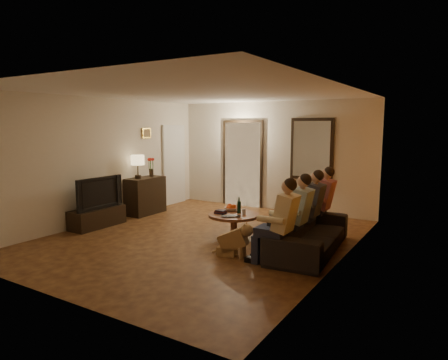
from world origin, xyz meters
The scene contains 33 objects.
floor centered at (0.00, 0.00, 0.00)m, with size 5.00×6.00×0.01m, color #3D1D10.
ceiling centered at (0.00, 0.00, 2.60)m, with size 5.00×6.00×0.01m, color white.
back_wall centered at (0.00, 3.00, 1.30)m, with size 5.00×0.02×2.60m, color beige.
front_wall centered at (0.00, -3.00, 1.30)m, with size 5.00×0.02×2.60m, color beige.
left_wall centered at (-2.50, 0.00, 1.30)m, with size 0.02×6.00×2.60m, color beige.
right_wall centered at (2.50, 0.00, 1.30)m, with size 0.02×6.00×2.60m, color beige.
orange_accent centered at (2.49, 0.00, 1.30)m, with size 0.01×6.00×2.60m, color orange.
kitchen_doorway centered at (-0.80, 2.98, 1.05)m, with size 1.00×0.06×2.10m, color #FFE0A5.
door_trim centered at (-0.80, 2.97, 1.05)m, with size 1.12×0.04×2.22m, color black.
fridge_glimpse centered at (-0.55, 2.98, 0.90)m, with size 0.45×0.03×1.70m, color silver.
mirror_frame centered at (1.00, 2.96, 1.50)m, with size 1.00×0.05×1.40m, color black.
mirror_glass centered at (1.00, 2.93, 1.50)m, with size 0.86×0.02×1.26m, color white.
white_door centered at (-2.46, 2.30, 1.02)m, with size 0.06×0.85×2.04m, color white.
framed_art centered at (-2.47, 1.30, 1.85)m, with size 0.03×0.28×0.24m, color #B28C33.
art_canvas centered at (-2.46, 1.30, 1.85)m, with size 0.01×0.22×0.18m, color brown.
dresser centered at (-2.25, 0.97, 0.42)m, with size 0.45×0.95×0.84m, color black.
table_lamp centered at (-2.25, 0.75, 1.11)m, with size 0.30×0.30×0.54m, color beige, non-canonical shape.
flower_vase centered at (-2.25, 1.19, 1.06)m, with size 0.14×0.14×0.44m, color #AC1B12, non-canonical shape.
tv_stand centered at (-2.25, -0.44, 0.19)m, with size 0.45×1.14×0.38m, color black.
tv centered at (-2.25, -0.44, 0.70)m, with size 0.14×1.10×0.64m, color black.
sofa centered at (1.93, 0.29, 0.32)m, with size 0.85×2.19×0.64m, color black.
person_a centered at (1.83, -0.61, 0.60)m, with size 0.60×0.40×1.20m, color tan, non-canonical shape.
person_b centered at (1.83, -0.01, 0.60)m, with size 0.60×0.40×1.20m, color tan, non-canonical shape.
person_c centered at (1.83, 0.59, 0.60)m, with size 0.60×0.40×1.20m, color tan, non-canonical shape.
person_d centered at (1.83, 1.19, 0.60)m, with size 0.60×0.40×1.20m, color tan, non-canonical shape.
dog centered at (1.02, -0.59, 0.28)m, with size 0.56×0.24×0.56m, color tan, non-canonical shape.
coffee_table centered at (0.51, 0.29, 0.23)m, with size 0.92×0.92×0.45m, color brown.
bowl centered at (0.33, 0.51, 0.48)m, with size 0.26×0.26×0.06m, color white.
oranges centered at (0.33, 0.51, 0.55)m, with size 0.20×0.20×0.08m, color #FF5315, non-canonical shape.
wine_bottle centered at (0.56, 0.39, 0.60)m, with size 0.07×0.07×0.31m, color black, non-canonical shape.
wine_glass centered at (0.69, 0.34, 0.50)m, with size 0.06×0.06×0.10m, color silver.
book_stack centered at (0.29, 0.19, 0.48)m, with size 0.20×0.15×0.07m, color black, non-canonical shape.
laptop centered at (0.61, 0.01, 0.46)m, with size 0.33×0.21×0.03m, color black.
Camera 1 is at (4.06, -5.79, 2.03)m, focal length 32.00 mm.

